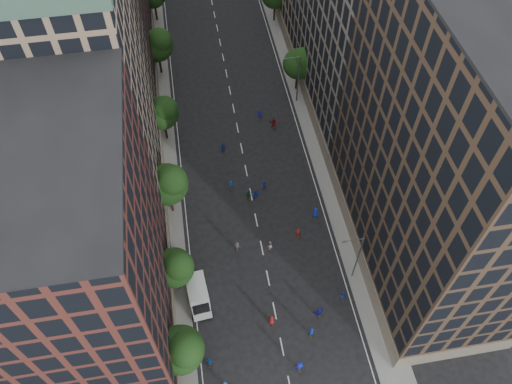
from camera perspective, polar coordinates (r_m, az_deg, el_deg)
ground at (r=79.84m, az=-2.08°, el=7.10°), size 240.00×240.00×0.00m
sidewalk_left at (r=85.11m, az=-10.96°, el=9.62°), size 4.00×105.00×0.15m
sidewalk_right at (r=86.90m, az=5.19°, el=11.55°), size 4.00×105.00×0.15m
bldg_left_a at (r=51.28m, az=-19.27°, el=-7.12°), size 14.00×22.00×30.00m
bldg_left_b at (r=65.65m, az=-18.89°, el=12.05°), size 14.00×26.00×34.00m
bldg_right_a at (r=55.69m, az=21.11°, el=3.74°), size 14.00×30.00×36.00m
bldg_right_b at (r=76.33m, az=12.19°, el=19.52°), size 14.00×28.00×33.00m
tree_left_0 at (r=54.85m, az=-8.49°, el=-17.38°), size 5.20×5.20×8.83m
tree_left_1 at (r=59.47m, az=-9.20°, el=-8.47°), size 4.80×4.80×8.21m
tree_left_2 at (r=65.56m, az=-9.98°, el=0.99°), size 5.60×5.60×9.45m
tree_left_3 at (r=75.55m, az=-10.59°, el=9.00°), size 5.00×5.00×8.58m
tree_left_4 at (r=87.76m, az=-11.20°, el=16.24°), size 5.40×5.40×9.08m
tree_right_a at (r=83.49m, az=5.00°, el=14.53°), size 5.00×5.00×8.39m
streetlamp_near at (r=61.09m, az=11.42°, el=-7.17°), size 2.64×0.22×9.06m
streetlamp_far at (r=81.43m, az=4.71°, el=12.99°), size 2.64×0.22×9.06m
cargo_van at (r=62.01m, az=-6.61°, el=-11.62°), size 2.97×5.52×2.83m
skater_1 at (r=60.70m, az=6.34°, el=-15.61°), size 0.73×0.51×1.90m
skater_2 at (r=63.29m, az=9.86°, el=-11.57°), size 0.81×0.67×1.52m
skater_3 at (r=59.25m, az=4.99°, el=-19.26°), size 1.17×0.68×1.81m
skater_4 at (r=59.50m, az=-5.35°, el=-18.78°), size 1.05×0.60×1.68m
skater_5 at (r=61.91m, az=7.19°, el=-13.47°), size 1.55×0.86×1.59m
skater_6 at (r=61.06m, az=1.81°, el=-14.44°), size 0.93×0.77×1.65m
skater_7 at (r=66.95m, az=4.82°, el=-4.66°), size 0.64×0.44×1.70m
skater_8 at (r=65.72m, az=1.57°, el=-6.14°), size 0.98×0.89×1.64m
skater_9 at (r=65.64m, az=-2.18°, el=-6.25°), size 1.17×0.79×1.68m
skater_10 at (r=70.34m, az=-0.87°, el=-0.29°), size 1.09×0.78×1.72m
skater_11 at (r=70.43m, az=-0.07°, el=-0.30°), size 1.50×0.87×1.54m
skater_12 at (r=68.96m, az=6.79°, el=-2.36°), size 0.96×0.72×1.77m
skater_13 at (r=71.43m, az=-2.92°, el=0.82°), size 0.67×0.46×1.79m
skater_14 at (r=71.47m, az=0.87°, el=0.78°), size 0.87×0.76×1.54m
skater_15 at (r=81.04m, az=0.38°, el=8.79°), size 1.06×0.67×1.57m
skater_16 at (r=76.13m, az=-3.77°, el=5.08°), size 1.14×0.70×1.81m
skater_17 at (r=79.64m, az=2.02°, el=7.86°), size 1.70×0.88×1.76m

